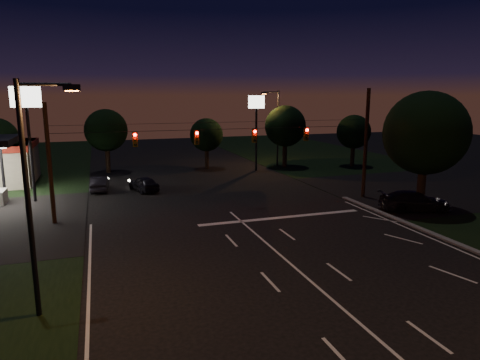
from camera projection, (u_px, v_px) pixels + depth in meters
name	position (u px, v px, depth m)	size (l,w,h in m)	color
ground	(327.00, 295.00, 18.34)	(140.00, 140.00, 0.00)	black
cross_street_right	(431.00, 188.00, 39.43)	(20.00, 16.00, 0.02)	black
stop_bar	(282.00, 217.00, 29.97)	(12.00, 0.50, 0.01)	silver
utility_pole_right	(363.00, 197.00, 36.02)	(0.30, 0.30, 9.00)	black
utility_pole_left	(55.00, 223.00, 28.57)	(0.28, 0.28, 8.00)	black
signal_span	(226.00, 136.00, 31.19)	(24.00, 0.40, 1.56)	black
pole_sign_left_near	(27.00, 114.00, 33.11)	(2.20, 0.30, 9.10)	black
pole_sign_right	(256.00, 115.00, 47.52)	(1.80, 0.30, 8.40)	black
street_light_left	(34.00, 183.00, 15.69)	(2.20, 0.35, 9.00)	black
street_light_right_far	(276.00, 123.00, 50.58)	(2.20, 0.35, 9.00)	black
tree_right_near	(424.00, 134.00, 30.89)	(6.00, 6.00, 8.76)	black
tree_far_b	(106.00, 131.00, 46.72)	(4.60, 4.60, 6.98)	black
tree_far_c	(206.00, 135.00, 49.32)	(3.80, 3.80, 5.86)	black
tree_far_d	(285.00, 127.00, 50.10)	(4.80, 4.80, 7.30)	black
tree_far_e	(353.00, 132.00, 50.84)	(4.00, 4.00, 6.18)	black
car_oncoming_a	(144.00, 184.00, 38.20)	(1.58, 3.92, 1.34)	black
car_oncoming_b	(100.00, 184.00, 38.28)	(1.38, 3.97, 1.31)	black
car_cross	(415.00, 201.00, 31.55)	(2.08, 5.13, 1.49)	black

